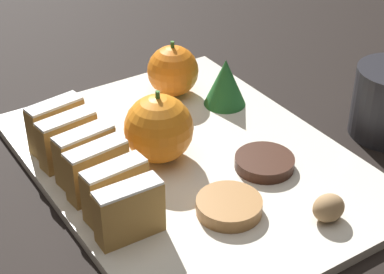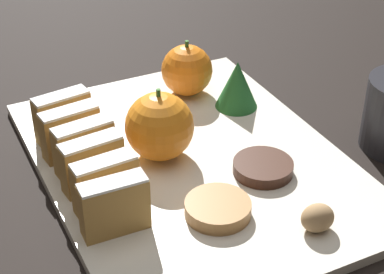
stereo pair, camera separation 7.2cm
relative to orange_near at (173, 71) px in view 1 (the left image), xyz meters
The scene contains 14 objects.
ground_plane 0.16m from the orange_near, 113.75° to the right, with size 6.00×6.00×0.00m, color black.
serving_platter 0.16m from the orange_near, 113.75° to the right, with size 0.33×0.43×0.01m.
stollen_slice_front 0.29m from the orange_near, 129.87° to the right, with size 0.07×0.02×0.06m.
stollen_slice_second 0.26m from the orange_near, 134.40° to the right, with size 0.07×0.03×0.06m.
stollen_slice_third 0.23m from the orange_near, 140.85° to the right, with size 0.07×0.03×0.06m.
stollen_slice_fourth 0.21m from the orange_near, 148.33° to the right, with size 0.07×0.03×0.06m.
stollen_slice_fifth 0.20m from the orange_near, 158.15° to the right, with size 0.07×0.03×0.06m.
stollen_slice_sixth 0.18m from the orange_near, 168.67° to the right, with size 0.07×0.03×0.06m.
orange_near is the anchor object (origin of this frame).
orange_far 0.15m from the orange_near, 127.50° to the right, with size 0.08×0.08×0.09m.
walnut 0.31m from the orange_near, 91.27° to the right, with size 0.03×0.03×0.03m.
chocolate_cookie 0.20m from the orange_near, 91.16° to the right, with size 0.07×0.07×0.01m.
gingerbread_cookie 0.26m from the orange_near, 108.88° to the right, with size 0.07×0.07×0.02m.
evergreen_sprig 0.07m from the orange_near, 55.14° to the right, with size 0.06×0.06×0.06m.
Camera 1 is at (-0.33, -0.51, 0.43)m, focal length 60.00 mm.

